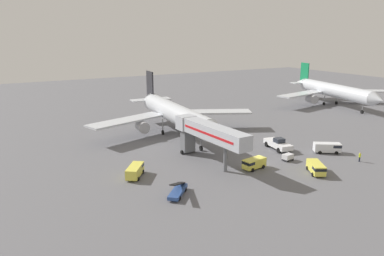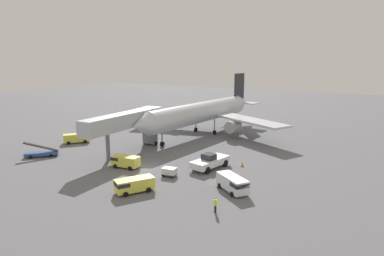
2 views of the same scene
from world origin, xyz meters
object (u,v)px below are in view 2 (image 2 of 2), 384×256
object	(u,v)px
airplane_at_gate	(204,112)
service_van_outer_left	(233,183)
pushback_tug	(210,161)
safety_cone_alpha	(242,164)
belt_loader_truck	(41,153)
service_van_far_right	(134,184)
service_van_mid_left	(125,161)
baggage_cart_rear_left	(169,172)
service_van_near_center	(77,138)
jet_bridge	(129,122)
ground_crew_worker_foreground	(215,205)

from	to	relation	value
airplane_at_gate	service_van_outer_left	size ratio (longest dim) A/B	8.12
airplane_at_gate	pushback_tug	distance (m)	26.18
pushback_tug	safety_cone_alpha	size ratio (longest dim) A/B	9.91
pushback_tug	service_van_outer_left	bearing A→B (deg)	-43.58
belt_loader_truck	safety_cone_alpha	world-z (taller)	belt_loader_truck
safety_cone_alpha	service_van_far_right	bearing A→B (deg)	-113.95
airplane_at_gate	service_van_mid_left	xyz separation A→B (m)	(1.75, -28.80, -4.10)
service_van_mid_left	baggage_cart_rear_left	distance (m)	8.64
service_van_near_center	jet_bridge	bearing A→B (deg)	0.98
service_van_far_right	service_van_outer_left	world-z (taller)	service_van_outer_left
airplane_at_gate	safety_cone_alpha	size ratio (longest dim) A/B	58.47
pushback_tug	safety_cone_alpha	bearing A→B (deg)	42.22
airplane_at_gate	belt_loader_truck	distance (m)	35.96
jet_bridge	ground_crew_worker_foreground	xyz separation A→B (m)	(25.84, -14.17, -4.93)
airplane_at_gate	jet_bridge	xyz separation A→B (m)	(-3.84, -21.48, 0.71)
pushback_tug	service_van_mid_left	distance (m)	13.85
service_van_near_center	baggage_cart_rear_left	distance (m)	29.52
baggage_cart_rear_left	airplane_at_gate	bearing A→B (deg)	110.03
belt_loader_truck	service_van_outer_left	xyz separation A→B (m)	(36.51, 3.33, 0.45)
jet_bridge	service_van_outer_left	size ratio (longest dim) A/B	3.62
ground_crew_worker_foreground	airplane_at_gate	bearing A→B (deg)	121.68
service_van_mid_left	service_van_near_center	size ratio (longest dim) A/B	0.88
airplane_at_gate	ground_crew_worker_foreground	xyz separation A→B (m)	(22.00, -35.65, -4.22)
service_van_mid_left	ground_crew_worker_foreground	distance (m)	21.37
service_van_outer_left	service_van_mid_left	bearing A→B (deg)	179.95
service_van_outer_left	baggage_cart_rear_left	xyz separation A→B (m)	(-10.66, 0.36, -0.44)
airplane_at_gate	service_van_far_right	xyz separation A→B (m)	(9.94, -35.98, -4.11)
belt_loader_truck	ground_crew_worker_foreground	world-z (taller)	belt_loader_truck
airplane_at_gate	service_van_far_right	distance (m)	37.55
airplane_at_gate	service_van_outer_left	world-z (taller)	airplane_at_gate
service_van_far_right	service_van_mid_left	bearing A→B (deg)	138.78
belt_loader_truck	service_van_outer_left	distance (m)	36.66
service_van_mid_left	ground_crew_worker_foreground	size ratio (longest dim) A/B	2.57
service_van_near_center	ground_crew_worker_foreground	distance (m)	42.69
baggage_cart_rear_left	safety_cone_alpha	world-z (taller)	baggage_cart_rear_left
service_van_mid_left	service_van_outer_left	bearing A→B (deg)	-0.05
airplane_at_gate	baggage_cart_rear_left	size ratio (longest dim) A/B	20.25
jet_bridge	safety_cone_alpha	bearing A→B (deg)	8.57
service_van_near_center	ground_crew_worker_foreground	size ratio (longest dim) A/B	2.92
service_van_far_right	baggage_cart_rear_left	xyz separation A→B (m)	(0.44, 7.52, -0.35)
service_van_far_right	service_van_near_center	bearing A→B (deg)	153.27
jet_bridge	pushback_tug	distance (m)	18.24
jet_bridge	service_van_outer_left	bearing A→B (deg)	-16.45
service_van_near_center	service_van_outer_left	distance (m)	40.03
belt_loader_truck	pushback_tug	bearing A→B (deg)	19.31
baggage_cart_rear_left	safety_cone_alpha	size ratio (longest dim) A/B	2.89
service_van_far_right	ground_crew_worker_foreground	xyz separation A→B (m)	(12.06, 0.33, -0.11)
jet_bridge	safety_cone_alpha	size ratio (longest dim) A/B	26.08
pushback_tug	baggage_cart_rear_left	bearing A→B (deg)	-117.32
pushback_tug	ground_crew_worker_foreground	size ratio (longest dim) A/B	4.11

